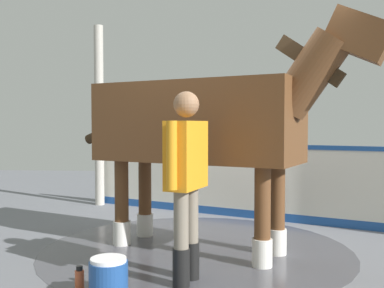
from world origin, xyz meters
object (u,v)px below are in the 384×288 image
object	(u,v)px
wash_bucket	(108,280)
horse	(206,124)
bottle_shampoo	(104,274)
bottle_spray	(80,279)
handler	(186,173)

from	to	relation	value
wash_bucket	horse	bearing A→B (deg)	154.26
bottle_shampoo	bottle_spray	xyz separation A→B (m)	(0.07, -0.19, -0.03)
handler	bottle_shampoo	distance (m)	1.11
handler	wash_bucket	distance (m)	1.09
wash_bucket	bottle_shampoo	world-z (taller)	wash_bucket
horse	bottle_spray	world-z (taller)	horse
bottle_spray	horse	bearing A→B (deg)	141.53
wash_bucket	bottle_shampoo	distance (m)	0.30
bottle_spray	bottle_shampoo	bearing A→B (deg)	110.22
horse	bottle_shampoo	size ratio (longest dim) A/B	12.70
horse	handler	size ratio (longest dim) A/B	1.99
horse	bottle_shampoo	world-z (taller)	horse
horse	bottle_shampoo	bearing A→B (deg)	-100.24
wash_bucket	bottle_spray	world-z (taller)	wash_bucket
horse	bottle_spray	size ratio (longest dim) A/B	16.03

